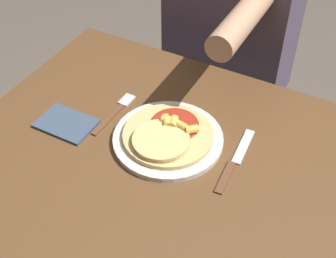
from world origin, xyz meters
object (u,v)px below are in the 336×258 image
(knife, at_px, (235,161))
(fork, at_px, (116,111))
(dining_table, at_px, (172,194))
(pizza, at_px, (167,135))
(plate, at_px, (168,139))
(person_diner, at_px, (232,26))

(knife, bearing_deg, fork, 177.03)
(dining_table, height_order, knife, knife)
(fork, xyz_separation_m, knife, (0.34, -0.02, 0.00))
(dining_table, xyz_separation_m, pizza, (-0.04, 0.05, 0.15))
(pizza, relative_size, fork, 1.25)
(dining_table, distance_m, knife, 0.19)
(plate, bearing_deg, dining_table, -52.68)
(fork, bearing_deg, person_diner, 77.34)
(pizza, distance_m, person_diner, 0.54)
(pizza, bearing_deg, plate, 97.43)
(plate, distance_m, pizza, 0.02)
(fork, relative_size, person_diner, 0.14)
(fork, bearing_deg, knife, -2.97)
(fork, relative_size, knife, 0.79)
(dining_table, distance_m, person_diner, 0.61)
(plate, height_order, person_diner, person_diner)
(person_diner, bearing_deg, fork, -102.66)
(person_diner, bearing_deg, plate, -84.03)
(knife, bearing_deg, pizza, -174.37)
(plate, height_order, fork, plate)
(plate, distance_m, fork, 0.17)
(fork, bearing_deg, dining_table, -22.03)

